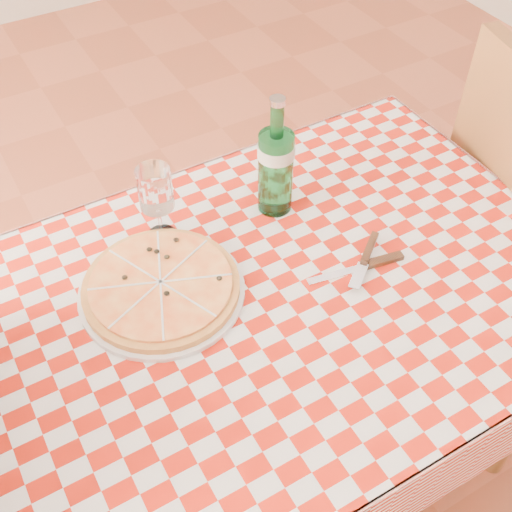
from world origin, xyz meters
The scene contains 6 objects.
dining_table centered at (0.00, 0.00, 0.66)m, with size 1.20×0.80×0.75m.
tablecloth centered at (0.00, 0.00, 0.75)m, with size 1.30×0.90×0.01m, color #A01609.
pizza_plate centered at (-0.21, 0.11, 0.78)m, with size 0.34×0.34×0.04m, color #BF7F3F, non-canonical shape.
water_bottle centered at (0.12, 0.22, 0.90)m, with size 0.08×0.08×0.29m, color #1B6C2F, non-canonical shape.
wine_glass centered at (-0.14, 0.27, 0.85)m, with size 0.07×0.07×0.19m, color white, non-canonical shape.
cutlery centered at (0.19, -0.04, 0.77)m, with size 0.23×0.20×0.03m, color silver, non-canonical shape.
Camera 1 is at (-0.46, -0.71, 1.78)m, focal length 45.00 mm.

